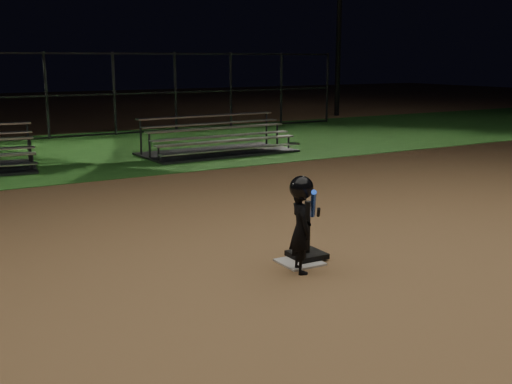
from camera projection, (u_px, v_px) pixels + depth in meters
name	position (u px, v px, depth m)	size (l,w,h in m)	color
ground	(300.00, 263.00, 7.13)	(80.00, 80.00, 0.00)	#9C7146
grass_strip	(76.00, 152.00, 15.58)	(60.00, 8.00, 0.01)	#22561C
home_plate	(300.00, 262.00, 7.12)	(0.45, 0.45, 0.02)	beige
batting_tee	(307.00, 248.00, 7.24)	(0.38, 0.38, 0.67)	black
child_batter	(301.00, 222.00, 6.71)	(0.43, 0.60, 1.08)	black
bleacher_right	(218.00, 146.00, 15.30)	(3.79, 1.96, 0.91)	silver
backstop_fence	(46.00, 96.00, 17.85)	(20.08, 0.08, 2.50)	#38383D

